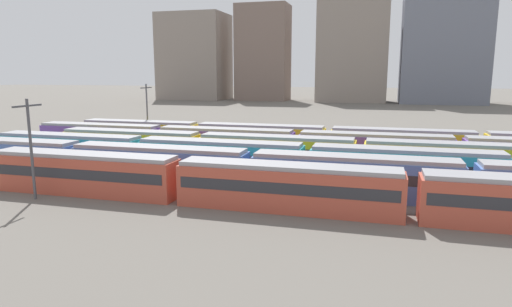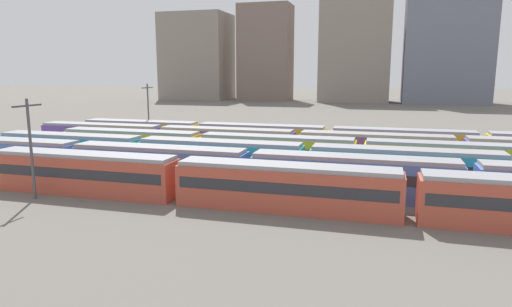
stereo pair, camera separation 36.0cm
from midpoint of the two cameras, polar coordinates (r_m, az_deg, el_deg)
ground_plane at (r=55.95m, az=-14.87°, el=-1.30°), size 600.00×600.00×0.00m
train_track_1 at (r=41.86m, az=-0.55°, el=-2.12°), size 74.70×3.06×3.75m
train_track_3 at (r=51.71m, az=2.81°, el=0.25°), size 55.80×3.06×3.75m
train_track_4 at (r=56.23m, az=24.72°, el=0.13°), size 112.50×3.06×3.75m
train_track_5 at (r=60.73m, az=18.30°, el=1.24°), size 93.60×3.06×3.75m
catenary_pole_0 at (r=42.88m, az=-26.61°, el=1.15°), size 0.24×3.20×8.74m
catenary_pole_1 at (r=72.26m, az=-13.44°, el=5.42°), size 0.24×3.20×9.20m
distant_building_0 at (r=190.54m, az=-7.46°, el=12.11°), size 26.53×20.08×34.56m
distant_building_1 at (r=181.07m, az=1.28°, el=12.68°), size 20.16×13.61×37.05m
distant_building_2 at (r=175.56m, az=12.63°, el=12.77°), size 25.61×17.34×38.56m
distant_building_3 at (r=176.57m, az=23.23°, el=13.05°), size 28.73×21.58×43.87m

